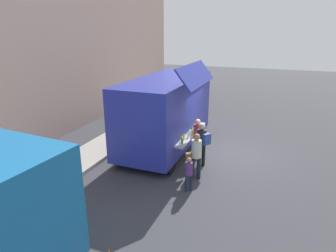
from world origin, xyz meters
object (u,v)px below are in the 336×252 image
object	(u,v)px
trash_bin	(154,111)
customer_mid_with_backpack	(202,141)
food_truck_main	(166,111)
customer_front_ordering	(197,135)
child_near_queue	(189,171)
customer_rear_waiting	(196,153)

from	to	relation	value
trash_bin	customer_mid_with_backpack	xyz separation A→B (m)	(-5.15, -4.27, 0.57)
customer_mid_with_backpack	trash_bin	bearing A→B (deg)	-14.20
food_truck_main	customer_front_ordering	bearing A→B (deg)	-108.74
trash_bin	child_near_queue	distance (m)	8.29
child_near_queue	customer_front_ordering	bearing A→B (deg)	-22.47
customer_front_ordering	customer_rear_waiting	size ratio (longest dim) A/B	0.97
food_truck_main	customer_front_ordering	xyz separation A→B (m)	(-0.54, -1.55, -0.70)
customer_front_ordering	customer_mid_with_backpack	size ratio (longest dim) A/B	0.95
customer_mid_with_backpack	customer_rear_waiting	size ratio (longest dim) A/B	1.01
trash_bin	customer_front_ordering	bearing A→B (deg)	-138.68
customer_front_ordering	customer_mid_with_backpack	world-z (taller)	customer_mid_with_backpack
customer_front_ordering	child_near_queue	xyz separation A→B (m)	(-2.66, -0.47, -0.28)
food_truck_main	child_near_queue	xyz separation A→B (m)	(-3.20, -2.02, -0.98)
customer_mid_with_backpack	child_near_queue	bearing A→B (deg)	128.11
customer_rear_waiting	child_near_queue	world-z (taller)	customer_rear_waiting
food_truck_main	customer_front_ordering	world-z (taller)	food_truck_main
customer_front_ordering	customer_mid_with_backpack	distance (m)	0.86
food_truck_main	customer_rear_waiting	xyz separation A→B (m)	(-2.35, -2.00, -0.68)
customer_rear_waiting	child_near_queue	bearing A→B (deg)	151.00
trash_bin	child_near_queue	size ratio (longest dim) A/B	0.82
food_truck_main	customer_front_ordering	size ratio (longest dim) A/B	3.57
food_truck_main	trash_bin	bearing A→B (deg)	31.38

